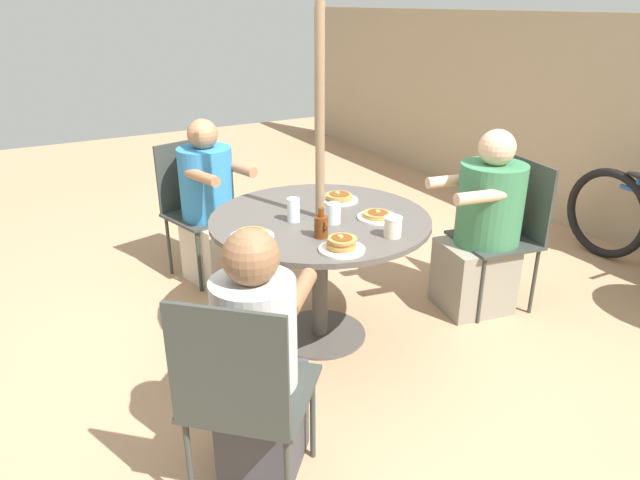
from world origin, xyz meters
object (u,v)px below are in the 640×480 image
object	(u,v)px
patio_chair_north	(508,226)
patio_chair_east	(196,201)
diner_south	(259,367)
patio_table	(320,237)
pancake_plate_a	(342,245)
patio_chair_south	(242,390)
pancake_plate_c	(377,216)
drinking_glass_a	(293,210)
diner_east	(211,210)
pancake_plate_d	(252,235)
syrup_bottle	(321,226)
coffee_cup	(393,227)
drinking_glass_b	(333,213)
diner_north	(483,232)
pancake_plate_b	(339,198)

from	to	relation	value
patio_chair_north	patio_chair_east	size ratio (longest dim) A/B	1.00
patio_chair_north	diner_south	size ratio (longest dim) A/B	0.85
patio_table	pancake_plate_a	distance (m)	0.48
patio_chair_south	pancake_plate_c	bearing A→B (deg)	76.64
drinking_glass_a	patio_table	bearing A→B (deg)	84.85
diner_east	drinking_glass_a	size ratio (longest dim) A/B	8.90
diner_south	pancake_plate_d	size ratio (longest dim) A/B	4.98
pancake_plate_a	drinking_glass_a	size ratio (longest dim) A/B	1.74
patio_chair_north	drinking_glass_a	size ratio (longest dim) A/B	7.38
patio_chair_east	pancake_plate_d	distance (m)	1.32
syrup_bottle	coffee_cup	distance (m)	0.35
drinking_glass_b	diner_north	bearing A→B (deg)	85.76
patio_chair_south	coffee_cup	size ratio (longest dim) A/B	9.02
drinking_glass_a	diner_south	bearing A→B (deg)	-35.29
patio_chair_east	pancake_plate_a	bearing A→B (deg)	81.59
patio_table	pancake_plate_b	size ratio (longest dim) A/B	5.47
diner_east	diner_south	xyz separation A→B (m)	(1.81, -0.44, -0.00)
patio_chair_south	pancake_plate_a	xyz separation A→B (m)	(-0.48, 0.71, 0.24)
drinking_glass_a	patio_chair_south	bearing A→B (deg)	-36.41
diner_south	coffee_cup	xyz separation A→B (m)	(-0.36, 0.89, 0.29)
patio_chair_north	coffee_cup	world-z (taller)	patio_chair_north
diner_north	pancake_plate_d	xyz separation A→B (m)	(-0.10, -1.48, 0.25)
patio_table	drinking_glass_a	bearing A→B (deg)	-95.15
pancake_plate_a	diner_north	bearing A→B (deg)	101.96
patio_chair_north	patio_chair_east	xyz separation A→B (m)	(-1.42, -1.55, 0.00)
patio_table	coffee_cup	xyz separation A→B (m)	(0.42, 0.18, 0.17)
pancake_plate_a	pancake_plate_c	bearing A→B (deg)	124.39
patio_chair_south	diner_south	distance (m)	0.18
pancake_plate_b	diner_south	bearing A→B (deg)	-44.58
pancake_plate_c	coffee_cup	world-z (taller)	coffee_cup
diner_north	pancake_plate_b	size ratio (longest dim) A/B	5.22
patio_chair_north	pancake_plate_a	world-z (taller)	patio_chair_north
diner_north	diner_south	distance (m)	1.86
patio_chair_north	pancake_plate_c	distance (m)	1.00
diner_north	drinking_glass_b	xyz separation A→B (m)	(-0.08, -1.03, 0.29)
patio_table	drinking_glass_b	xyz separation A→B (m)	(0.11, 0.02, 0.17)
diner_north	diner_east	size ratio (longest dim) A/B	1.02
diner_north	pancake_plate_a	bearing A→B (deg)	112.30
pancake_plate_b	drinking_glass_b	world-z (taller)	drinking_glass_b
pancake_plate_d	drinking_glass_a	distance (m)	0.31
diner_north	pancake_plate_c	xyz separation A→B (m)	(-0.02, -0.79, 0.25)
diner_south	drinking_glass_b	xyz separation A→B (m)	(-0.67, 0.73, 0.29)
diner_north	drinking_glass_a	bearing A→B (deg)	90.66
patio_chair_north	diner_east	distance (m)	1.95
pancake_plate_a	drinking_glass_b	size ratio (longest dim) A/B	2.03
pancake_plate_c	drinking_glass_a	xyz separation A→B (m)	(-0.19, -0.41, 0.05)
coffee_cup	patio_chair_north	bearing A→B (deg)	100.62
pancake_plate_c	patio_chair_east	bearing A→B (deg)	-157.11
pancake_plate_d	drinking_glass_b	distance (m)	0.46
diner_east	coffee_cup	world-z (taller)	diner_east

